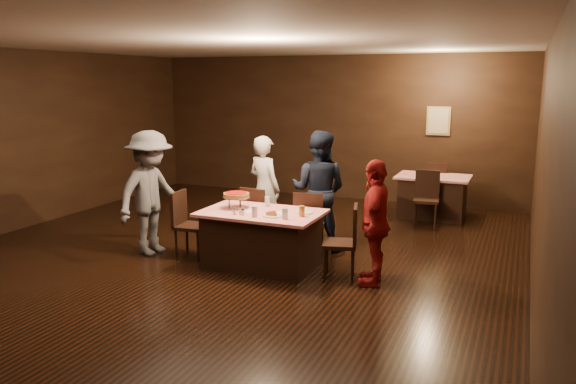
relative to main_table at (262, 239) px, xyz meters
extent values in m
plane|color=black|center=(-0.64, -0.20, -0.39)|extent=(10.00, 10.00, 0.00)
cube|color=silver|center=(-0.64, -0.20, 2.62)|extent=(8.00, 10.00, 0.04)
cube|color=black|center=(-0.64, 4.80, 1.11)|extent=(8.00, 0.04, 3.00)
cube|color=black|center=(3.36, -0.20, 1.11)|extent=(0.04, 10.00, 3.00)
cube|color=tan|center=(1.56, 4.77, 1.31)|extent=(0.46, 0.03, 0.56)
cube|color=beige|center=(1.56, 4.75, 1.31)|extent=(0.38, 0.01, 0.48)
cube|color=red|center=(0.00, 0.00, 0.00)|extent=(1.60, 1.00, 0.77)
cube|color=#A60B0F|center=(1.67, 3.78, 0.00)|extent=(1.30, 0.90, 0.77)
cube|color=black|center=(-0.40, 0.75, 0.09)|extent=(0.46, 0.46, 0.95)
cube|color=black|center=(0.40, 0.75, 0.09)|extent=(0.51, 0.51, 0.95)
cube|color=black|center=(-1.10, 0.00, 0.09)|extent=(0.46, 0.46, 0.95)
cube|color=black|center=(1.10, 0.00, 0.09)|extent=(0.51, 0.51, 0.95)
cube|color=black|center=(1.67, 3.08, 0.09)|extent=(0.47, 0.47, 0.95)
cube|color=black|center=(1.67, 4.38, 0.09)|extent=(0.45, 0.45, 0.95)
imported|color=silver|center=(-0.52, 1.18, 0.44)|extent=(0.71, 0.59, 1.66)
imported|color=black|center=(0.40, 1.13, 0.50)|extent=(0.89, 0.71, 1.77)
imported|color=#5D5F63|center=(-1.73, -0.07, 0.51)|extent=(0.85, 1.25, 1.79)
imported|color=#A21A19|center=(1.56, -0.03, 0.40)|extent=(0.50, 0.96, 1.56)
cylinder|color=black|center=(-0.40, 0.15, 0.46)|extent=(0.01, 0.01, 0.15)
cylinder|color=black|center=(-0.49, 0.00, 0.46)|extent=(0.01, 0.01, 0.15)
cylinder|color=black|center=(-0.31, 0.00, 0.46)|extent=(0.01, 0.01, 0.15)
cylinder|color=silver|center=(-0.40, 0.05, 0.54)|extent=(0.38, 0.38, 0.01)
cylinder|color=#B27233|center=(-0.40, 0.05, 0.57)|extent=(0.35, 0.35, 0.05)
cylinder|color=#A5140C|center=(-0.40, 0.05, 0.60)|extent=(0.30, 0.30, 0.01)
cylinder|color=white|center=(0.25, -0.18, 0.39)|extent=(0.25, 0.25, 0.01)
cylinder|color=#B27233|center=(0.25, -0.18, 0.42)|extent=(0.18, 0.18, 0.04)
cylinder|color=#A5140C|center=(0.25, -0.18, 0.44)|extent=(0.14, 0.14, 0.01)
cylinder|color=white|center=(0.55, 0.15, 0.39)|extent=(0.25, 0.25, 0.01)
cylinder|color=silver|center=(0.05, -0.30, 0.46)|extent=(0.08, 0.08, 0.14)
cylinder|color=silver|center=(0.45, -0.25, 0.46)|extent=(0.08, 0.08, 0.14)
cylinder|color=#BF7F26|center=(0.60, -0.05, 0.46)|extent=(0.08, 0.08, 0.14)
cylinder|color=silver|center=(-0.05, 0.30, 0.46)|extent=(0.08, 0.08, 0.14)
cylinder|color=silver|center=(-0.18, -0.25, 0.43)|extent=(0.04, 0.04, 0.08)
cylinder|color=silver|center=(-0.18, -0.25, 0.47)|extent=(0.05, 0.05, 0.02)
cylinder|color=silver|center=(-0.12, -0.30, 0.43)|extent=(0.04, 0.04, 0.08)
cylinder|color=silver|center=(-0.12, -0.30, 0.47)|extent=(0.05, 0.05, 0.02)
cylinder|color=silver|center=(-0.24, -0.30, 0.43)|extent=(0.04, 0.04, 0.08)
cylinder|color=silver|center=(-0.24, -0.30, 0.47)|extent=(0.05, 0.05, 0.02)
cube|color=white|center=(0.30, 0.00, 0.39)|extent=(0.19, 0.19, 0.01)
cube|color=white|center=(-0.15, -0.05, 0.39)|extent=(0.21, 0.21, 0.01)
camera|label=1|loc=(3.18, -6.55, 2.11)|focal=35.00mm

